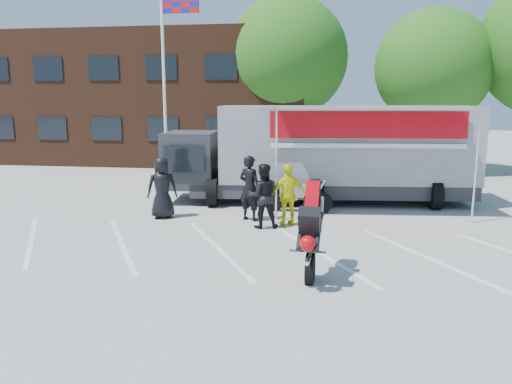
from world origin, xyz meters
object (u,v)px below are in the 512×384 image
(tree_left, at_px, (287,58))
(spectator_leather_c, at_px, (263,196))
(parked_motorcycle, at_px, (298,212))
(flagpole, at_px, (169,60))
(tree_mid, at_px, (433,68))
(stunt_bike_rider, at_px, (313,271))
(spectator_leather_b, at_px, (250,188))
(spectator_hivis, at_px, (288,195))
(transporter_truck, at_px, (330,202))
(spectator_leather_a, at_px, (162,188))

(tree_left, height_order, spectator_leather_c, tree_left)
(parked_motorcycle, bearing_deg, flagpole, 54.18)
(flagpole, distance_m, tree_mid, 12.31)
(parked_motorcycle, relative_size, stunt_bike_rider, 1.03)
(spectator_leather_b, height_order, spectator_hivis, spectator_leather_b)
(tree_mid, xyz_separation_m, stunt_bike_rider, (-4.89, -15.25, -4.94))
(tree_left, relative_size, spectator_leather_b, 4.53)
(tree_mid, relative_size, transporter_truck, 0.75)
(flagpole, relative_size, tree_mid, 1.04)
(parked_motorcycle, relative_size, spectator_leather_a, 1.20)
(spectator_leather_b, bearing_deg, stunt_bike_rider, 140.83)
(stunt_bike_rider, height_order, spectator_hivis, spectator_hivis)
(tree_mid, bearing_deg, spectator_leather_a, -130.24)
(transporter_truck, bearing_deg, spectator_leather_a, -152.54)
(parked_motorcycle, distance_m, spectator_leather_c, 2.37)
(flagpole, xyz_separation_m, transporter_truck, (6.62, -3.08, -5.05))
(parked_motorcycle, bearing_deg, transporter_truck, -23.63)
(transporter_truck, xyz_separation_m, spectator_hivis, (-1.12, -3.49, 0.86))
(tree_left, bearing_deg, spectator_leather_c, -87.38)
(transporter_truck, distance_m, spectator_leather_b, 3.93)
(spectator_leather_a, bearing_deg, flagpole, -96.50)
(spectator_leather_a, bearing_deg, tree_mid, -152.29)
(spectator_leather_c, relative_size, spectator_hivis, 1.03)
(stunt_bike_rider, bearing_deg, spectator_leather_a, 141.62)
(transporter_truck, relative_size, parked_motorcycle, 4.66)
(tree_left, bearing_deg, stunt_bike_rider, -82.61)
(stunt_bike_rider, bearing_deg, tree_mid, 74.81)
(flagpole, relative_size, stunt_bike_rider, 3.75)
(transporter_truck, bearing_deg, parked_motorcycle, -123.95)
(tree_left, xyz_separation_m, stunt_bike_rider, (2.11, -16.25, -5.57))
(tree_left, height_order, parked_motorcycle, tree_left)
(flagpole, distance_m, parked_motorcycle, 9.01)
(transporter_truck, relative_size, spectator_leather_b, 5.38)
(tree_left, xyz_separation_m, parked_motorcycle, (1.41, -10.87, -5.57))
(spectator_leather_b, bearing_deg, spectator_leather_c, 147.02)
(spectator_leather_c, bearing_deg, transporter_truck, -128.26)
(parked_motorcycle, distance_m, stunt_bike_rider, 5.42)
(transporter_truck, distance_m, parked_motorcycle, 2.04)
(flagpole, xyz_separation_m, tree_mid, (11.24, 5.00, -0.11))
(spectator_leather_c, bearing_deg, tree_mid, -131.53)
(tree_mid, relative_size, spectator_hivis, 4.44)
(tree_mid, distance_m, spectator_leather_c, 14.12)
(spectator_leather_a, distance_m, spectator_leather_b, 2.61)
(flagpole, relative_size, tree_left, 0.93)
(spectator_leather_b, height_order, spectator_leather_c, spectator_leather_b)
(tree_left, relative_size, stunt_bike_rider, 4.05)
(parked_motorcycle, xyz_separation_m, spectator_leather_a, (-3.92, -1.37, 0.91))
(tree_mid, xyz_separation_m, spectator_hivis, (-5.74, -11.57, -4.08))
(stunt_bike_rider, bearing_deg, parked_motorcycle, 100.02)
(stunt_bike_rider, relative_size, spectator_hivis, 1.23)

